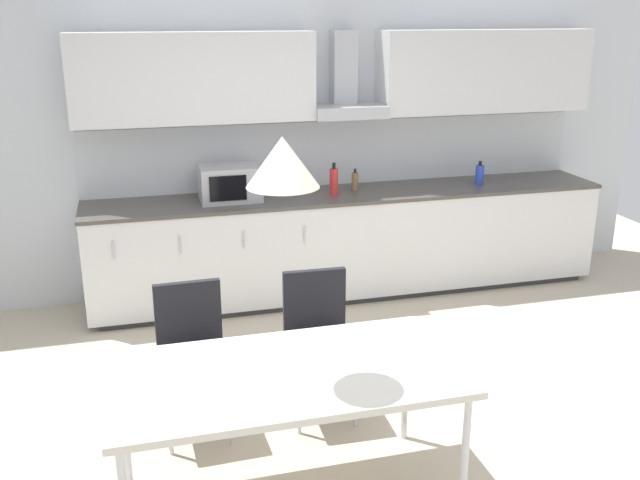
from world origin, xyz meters
The scene contains 13 objects.
ground_plane centered at (0.00, 0.00, -0.01)m, with size 9.39×7.31×0.02m, color beige.
wall_back centered at (0.00, 2.49, 1.32)m, with size 7.51×0.10×2.64m, color silver.
kitchen_counter centered at (0.85, 2.11, 0.45)m, with size 4.37×0.68×0.89m.
backsplash_tile centered at (0.85, 2.43, 1.16)m, with size 4.35×0.02×0.55m, color silver.
upper_wall_cabinets centered at (0.85, 2.27, 1.83)m, with size 4.35×0.40×0.69m.
microwave centered at (-0.16, 2.11, 1.03)m, with size 0.48×0.35×0.28m.
bottle_red centered at (0.69, 2.06, 1.00)m, with size 0.07×0.07×0.27m.
bottle_brown centered at (0.90, 2.16, 0.97)m, with size 0.06×0.06×0.19m.
bottle_blue centered at (2.02, 2.09, 0.98)m, with size 0.07×0.07×0.20m.
dining_table centered at (-0.29, -0.48, 0.69)m, with size 1.65×0.86×0.73m.
chair_far_left centered at (-0.66, 0.33, 0.53)m, with size 0.41×0.41×0.87m.
chair_far_right centered at (0.09, 0.33, 0.53)m, with size 0.41×0.41×0.87m.
pendant_lamp centered at (-0.29, -0.48, 1.72)m, with size 0.32×0.32×0.22m, color silver.
Camera 1 is at (-0.92, -3.41, 2.34)m, focal length 40.00 mm.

